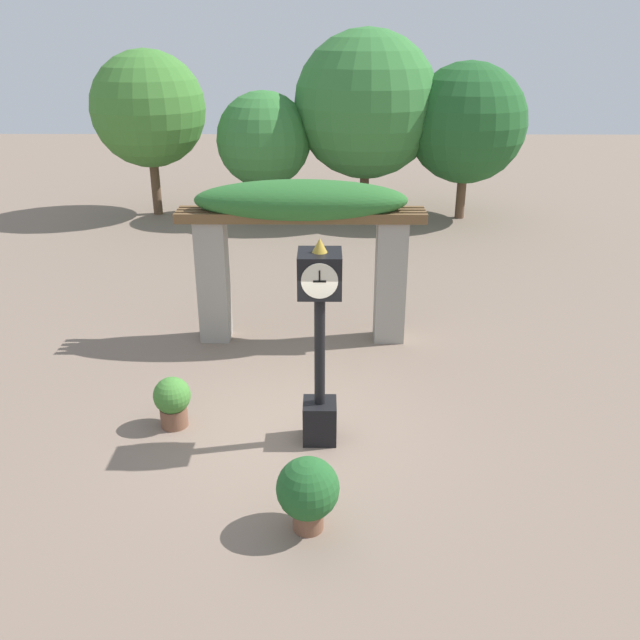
{
  "coord_description": "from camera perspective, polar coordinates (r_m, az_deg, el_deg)",
  "views": [
    {
      "loc": [
        0.42,
        -8.36,
        5.39
      ],
      "look_at": [
        0.35,
        0.33,
        1.63
      ],
      "focal_mm": 38.0,
      "sensor_mm": 36.0,
      "label": 1
    }
  ],
  "objects": [
    {
      "name": "ground_plane",
      "position": [
        9.96,
        -2.08,
        -9.42
      ],
      "size": [
        60.0,
        60.0,
        0.0
      ],
      "primitive_type": "plane",
      "color": "#7F6B5B"
    },
    {
      "name": "pedestal_clock",
      "position": [
        9.03,
        -0.02,
        -1.41
      ],
      "size": [
        0.56,
        0.61,
        2.97
      ],
      "color": "black",
      "rests_on": "ground"
    },
    {
      "name": "pergola",
      "position": [
        12.07,
        -1.6,
        7.99
      ],
      "size": [
        4.38,
        1.14,
        2.99
      ],
      "color": "gray",
      "rests_on": "ground"
    },
    {
      "name": "potted_plant_near_left",
      "position": [
        10.12,
        -12.32,
        -6.62
      ],
      "size": [
        0.54,
        0.54,
        0.78
      ],
      "color": "brown",
      "rests_on": "ground"
    },
    {
      "name": "potted_plant_near_right",
      "position": [
        7.98,
        -1.03,
        -14.2
      ],
      "size": [
        0.73,
        0.73,
        0.93
      ],
      "color": "brown",
      "rests_on": "ground"
    },
    {
      "name": "tree_line",
      "position": [
        20.91,
        0.84,
        16.93
      ],
      "size": [
        12.84,
        4.33,
        5.45
      ],
      "color": "brown",
      "rests_on": "ground"
    }
  ]
}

